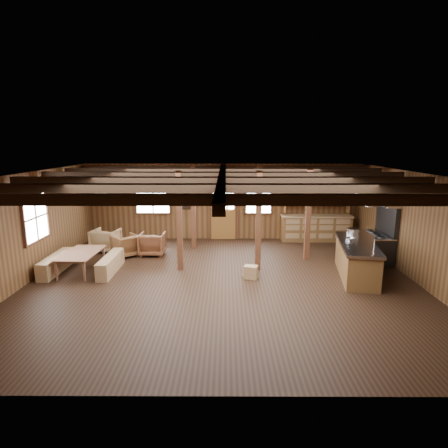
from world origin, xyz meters
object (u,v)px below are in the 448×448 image
at_px(kitchen_island, 356,259).
at_px(commercial_range, 376,242).
at_px(dining_table, 83,262).
at_px(armchair_a, 126,246).
at_px(armchair_c, 106,240).
at_px(armchair_b, 152,244).

height_order(kitchen_island, commercial_range, commercial_range).
distance_m(kitchen_island, dining_table, 7.51).
distance_m(commercial_range, dining_table, 8.62).
bearing_deg(armchair_a, commercial_range, 136.21).
bearing_deg(armchair_a, dining_table, 21.44).
distance_m(commercial_range, armchair_c, 8.61).
distance_m(commercial_range, armchair_b, 6.95).
bearing_deg(armchair_b, commercial_range, 176.03).
relative_size(dining_table, armchair_a, 2.13).
height_order(armchair_a, armchair_c, armchair_c).
bearing_deg(armchair_b, armchair_c, -13.04).
relative_size(armchair_a, armchair_b, 0.95).
height_order(kitchen_island, armchair_a, kitchen_island).
relative_size(commercial_range, armchair_c, 2.17).
xyz_separation_m(kitchen_island, armchair_a, (-6.69, 1.83, -0.13)).
relative_size(kitchen_island, commercial_range, 1.46).
relative_size(armchair_a, armchair_c, 0.91).
xyz_separation_m(armchair_b, armchair_c, (-1.62, 0.41, 0.02)).
distance_m(dining_table, armchair_a, 1.71).
distance_m(dining_table, armchair_b, 2.32).
height_order(armchair_a, armchair_b, armchair_b).
xyz_separation_m(armchair_a, armchair_b, (0.82, 0.14, 0.02)).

